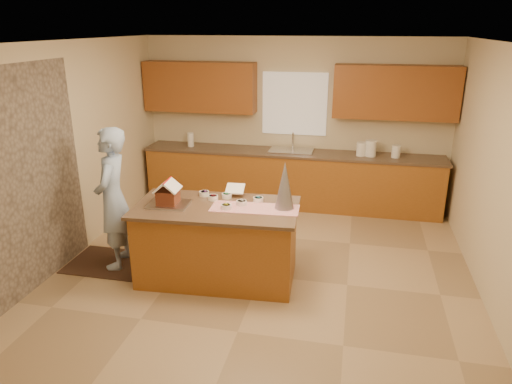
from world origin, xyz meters
TOP-DOWN VIEW (x-y plane):
  - floor at (0.00, 0.00)m, footprint 5.50×5.50m
  - ceiling at (0.00, 0.00)m, footprint 5.50×5.50m
  - wall_back at (0.00, 2.75)m, footprint 5.50×5.50m
  - wall_front at (0.00, -2.75)m, footprint 5.50×5.50m
  - wall_left at (-2.50, 0.00)m, footprint 5.50×5.50m
  - wall_right at (2.50, 0.00)m, footprint 5.50×5.50m
  - stone_accent at (-2.48, -0.80)m, footprint 0.00×2.50m
  - window_curtain at (0.00, 2.72)m, footprint 1.05×0.03m
  - back_counter_base at (0.00, 2.45)m, footprint 4.80×0.60m
  - back_counter_top at (0.00, 2.45)m, footprint 4.85×0.63m
  - upper_cabinet_left at (-1.55, 2.57)m, footprint 1.85×0.35m
  - upper_cabinet_right at (1.55, 2.57)m, footprint 1.85×0.35m
  - sink at (0.00, 2.45)m, footprint 0.70×0.45m
  - faucet at (0.00, 2.63)m, footprint 0.03×0.03m
  - island_base at (-0.49, -0.13)m, footprint 1.84×1.00m
  - island_top at (-0.49, -0.13)m, footprint 1.92×1.08m
  - table_runner at (-0.05, -0.11)m, footprint 1.01×0.42m
  - baking_tray at (-1.04, -0.22)m, footprint 0.48×0.36m
  - cookbook at (-0.37, 0.25)m, footprint 0.23×0.18m
  - tinsel_tree at (0.28, -0.04)m, footprint 0.23×0.23m
  - rug at (-1.86, -0.08)m, footprint 1.18×0.77m
  - boy at (-1.81, -0.08)m, footprint 0.54×0.71m
  - canister_a at (1.11, 2.45)m, footprint 0.15×0.15m
  - canister_b at (1.25, 2.45)m, footprint 0.17×0.17m
  - canister_c at (1.63, 2.45)m, footprint 0.13×0.13m
  - paper_towel at (-1.71, 2.45)m, footprint 0.11×0.11m
  - gingerbread_house at (-1.04, -0.22)m, footprint 0.29×0.29m
  - candy_bowls at (-0.40, 0.05)m, footprint 0.80×0.49m

SIDE VIEW (x-z plane):
  - floor at x=0.00m, z-range 0.00..0.00m
  - rug at x=-1.86m, z-range 0.00..0.01m
  - island_base at x=-0.49m, z-range 0.00..0.87m
  - back_counter_base at x=0.00m, z-range 0.00..0.88m
  - boy at x=-1.81m, z-range 0.01..1.76m
  - sink at x=0.00m, z-range 0.83..0.95m
  - island_top at x=-0.49m, z-range 0.87..0.91m
  - back_counter_top at x=0.00m, z-range 0.88..0.92m
  - table_runner at x=-0.05m, z-range 0.91..0.92m
  - baking_tray at x=-1.04m, z-range 0.91..0.94m
  - candy_bowls at x=-0.40m, z-range 0.91..0.97m
  - cookbook at x=-0.37m, z-range 0.96..1.05m
  - canister_c at x=1.63m, z-range 0.92..1.11m
  - canister_a at x=1.11m, z-range 0.92..1.13m
  - paper_towel at x=-1.71m, z-range 0.92..1.15m
  - gingerbread_house at x=-1.04m, z-range 0.90..1.18m
  - canister_b at x=1.25m, z-range 0.92..1.17m
  - faucet at x=0.00m, z-range 0.92..1.20m
  - tinsel_tree at x=0.28m, z-range 0.91..1.46m
  - stone_accent at x=-2.48m, z-range 0.00..2.50m
  - wall_back at x=0.00m, z-range 1.35..1.35m
  - wall_front at x=0.00m, z-range 1.35..1.35m
  - wall_left at x=-2.50m, z-range 1.35..1.35m
  - wall_right at x=2.50m, z-range 1.35..1.35m
  - window_curtain at x=0.00m, z-range 1.15..2.15m
  - upper_cabinet_left at x=-1.55m, z-range 1.50..2.30m
  - upper_cabinet_right at x=1.55m, z-range 1.50..2.30m
  - ceiling at x=0.00m, z-range 2.70..2.70m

